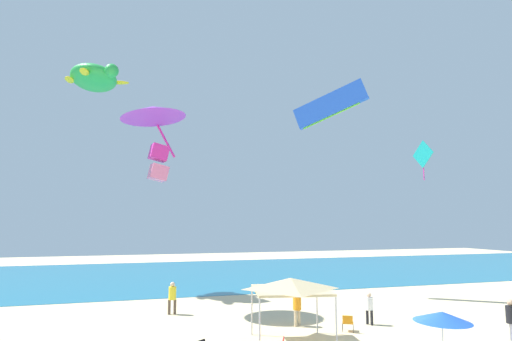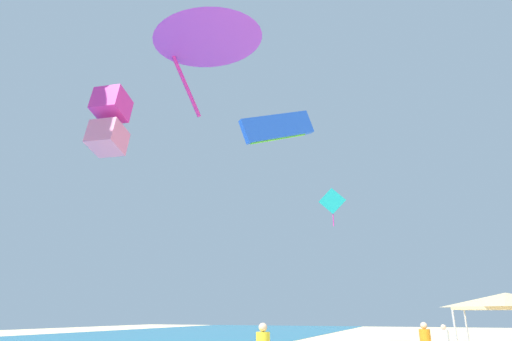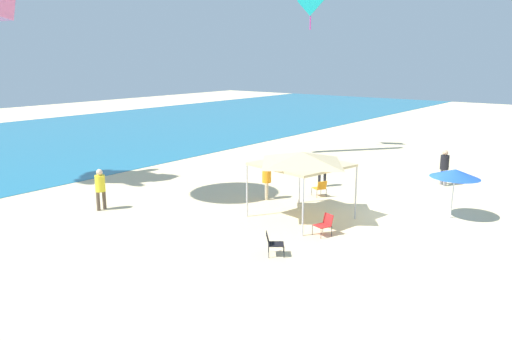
% 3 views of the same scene
% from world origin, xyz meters
% --- Properties ---
extents(ocean_strip, '(120.00, 28.72, 0.02)m').
position_xyz_m(ocean_strip, '(0.00, 30.57, 0.01)').
color(ocean_strip, teal).
rests_on(ocean_strip, ground).
extents(canopy_tent, '(3.85, 3.89, 2.85)m').
position_xyz_m(canopy_tent, '(-2.53, 3.08, 2.54)').
color(canopy_tent, '#B7B7BC').
rests_on(canopy_tent, ground).
extents(beach_umbrella, '(2.07, 2.07, 2.16)m').
position_xyz_m(beach_umbrella, '(1.34, -2.03, 1.94)').
color(beach_umbrella, silver).
rests_on(beach_umbrella, ground).
extents(folding_chair_left_of_tent, '(0.76, 0.80, 0.82)m').
position_xyz_m(folding_chair_left_of_tent, '(0.90, 4.16, 0.47)').
color(folding_chair_left_of_tent, black).
rests_on(folding_chair_left_of_tent, ground).
extents(person_far_stroller, '(0.39, 0.42, 1.65)m').
position_xyz_m(person_far_stroller, '(2.72, 5.13, 0.97)').
color(person_far_stroller, black).
rests_on(person_far_stroller, ground).
extents(person_near_umbrella, '(0.43, 0.43, 1.81)m').
position_xyz_m(person_near_umbrella, '(-1.03, 5.98, 1.06)').
color(person_near_umbrella, '#C6B28C').
rests_on(person_near_umbrella, ground).
extents(person_beachcomber, '(0.50, 0.44, 1.86)m').
position_xyz_m(person_beachcomber, '(-6.96, 10.79, 1.09)').
color(person_beachcomber, brown).
rests_on(person_beachcomber, ground).
extents(person_kite_handler, '(0.45, 0.45, 1.91)m').
position_xyz_m(person_kite_handler, '(6.89, 0.15, 1.12)').
color(person_kite_handler, slate).
rests_on(person_kite_handler, ground).
extents(kite_parafoil_blue, '(4.83, 4.18, 3.59)m').
position_xyz_m(kite_parafoil_blue, '(5.24, 13.99, 14.44)').
color(kite_parafoil_blue, blue).
extents(kite_diamond_teal, '(0.22, 2.15, 3.08)m').
position_xyz_m(kite_diamond_teal, '(11.82, 11.70, 10.42)').
color(kite_diamond_teal, teal).
extents(kite_box_magenta, '(1.62, 1.44, 2.88)m').
position_xyz_m(kite_box_magenta, '(-7.49, 17.46, 9.85)').
color(kite_box_magenta, '#E02D9E').
extents(kite_turtle_green, '(5.84, 5.87, 2.56)m').
position_xyz_m(kite_turtle_green, '(-12.65, 21.79, 17.42)').
color(kite_turtle_green, green).
extents(kite_delta_purple, '(5.82, 5.80, 3.42)m').
position_xyz_m(kite_delta_purple, '(-8.28, 12.55, 12.48)').
color(kite_delta_purple, purple).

